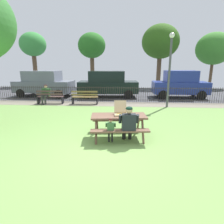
% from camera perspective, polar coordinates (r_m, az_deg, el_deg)
% --- Properties ---
extents(ground, '(28.00, 11.34, 0.02)m').
position_cam_1_polar(ground, '(6.98, -1.57, -5.93)').
color(ground, '#749E4F').
extents(cobblestone_walkway, '(28.00, 1.40, 0.01)m').
position_cam_1_polar(cobblestone_walkway, '(11.76, 0.77, 2.40)').
color(cobblestone_walkway, gray).
extents(street_asphalt, '(28.00, 7.78, 0.01)m').
position_cam_1_polar(street_asphalt, '(16.28, 1.69, 5.67)').
color(street_asphalt, '#424247').
extents(picnic_table_foreground, '(1.95, 1.66, 0.79)m').
position_cam_1_polar(picnic_table_foreground, '(6.25, 2.05, -2.49)').
color(picnic_table_foreground, brown).
rests_on(picnic_table_foreground, ground).
extents(pizza_box_open, '(0.44, 0.50, 0.45)m').
position_cam_1_polar(pizza_box_open, '(6.23, 2.58, -0.08)').
color(pizza_box_open, tan).
rests_on(pizza_box_open, picnic_table_foreground).
extents(pizza_slice_on_table, '(0.31, 0.30, 0.02)m').
position_cam_1_polar(pizza_slice_on_table, '(6.18, 6.20, -1.04)').
color(pizza_slice_on_table, '#E8CC56').
rests_on(pizza_slice_on_table, picnic_table_foreground).
extents(adult_at_table, '(0.63, 0.62, 1.19)m').
position_cam_1_polar(adult_at_table, '(5.78, 5.01, -3.31)').
color(adult_at_table, black).
rests_on(adult_at_table, ground).
extents(child_at_table, '(0.32, 0.32, 0.82)m').
position_cam_1_polar(child_at_table, '(5.76, -0.43, -4.94)').
color(child_at_table, '#252525').
rests_on(child_at_table, ground).
extents(iron_fence_streetside, '(21.49, 0.03, 1.01)m').
position_cam_1_polar(iron_fence_streetside, '(12.36, 0.96, 5.42)').
color(iron_fence_streetside, '#2D2823').
rests_on(iron_fence_streetside, ground).
extents(park_bench_left, '(1.63, 0.57, 0.85)m').
position_cam_1_polar(park_bench_left, '(12.44, -18.18, 4.31)').
color(park_bench_left, brown).
rests_on(park_bench_left, ground).
extents(park_bench_center, '(1.61, 0.52, 0.85)m').
position_cam_1_polar(park_bench_center, '(11.79, -8.22, 4.37)').
color(park_bench_center, olive).
rests_on(park_bench_center, ground).
extents(person_on_park_bench, '(0.62, 0.61, 1.19)m').
position_cam_1_polar(person_on_park_bench, '(12.54, -19.49, 5.40)').
color(person_on_park_bench, '#383838').
rests_on(person_on_park_bench, ground).
extents(lamp_post_walkway, '(0.28, 0.28, 4.05)m').
position_cam_1_polar(lamp_post_walkway, '(11.14, 17.18, 13.97)').
color(lamp_post_walkway, '#4C4C51').
rests_on(lamp_post_walkway, ground).
extents(parked_car_far_left, '(4.50, 2.12, 1.94)m').
position_cam_1_polar(parked_car_far_left, '(15.60, -19.98, 8.22)').
color(parked_car_far_left, slate).
rests_on(parked_car_far_left, ground).
extents(parked_car_left, '(4.49, 2.10, 1.94)m').
position_cam_1_polar(parked_car_left, '(14.34, -1.29, 8.60)').
color(parked_car_left, black).
rests_on(parked_car_left, ground).
extents(parked_car_center, '(3.91, 1.86, 1.98)m').
position_cam_1_polar(parked_car_center, '(14.83, 19.90, 7.98)').
color(parked_car_center, navy).
rests_on(parked_car_center, ground).
extents(far_tree_left, '(2.87, 2.87, 5.90)m').
position_cam_1_polar(far_tree_left, '(23.91, -22.86, 18.16)').
color(far_tree_left, brown).
rests_on(far_tree_left, ground).
extents(far_tree_midleft, '(3.00, 3.00, 5.79)m').
position_cam_1_polar(far_tree_midleft, '(21.86, -6.16, 19.24)').
color(far_tree_midleft, brown).
rests_on(far_tree_midleft, ground).
extents(far_tree_center, '(3.93, 3.93, 6.55)m').
position_cam_1_polar(far_tree_center, '(21.88, 14.47, 19.88)').
color(far_tree_center, brown).
rests_on(far_tree_center, ground).
extents(far_tree_midright, '(3.67, 3.67, 5.68)m').
position_cam_1_polar(far_tree_midright, '(23.41, 28.53, 16.49)').
color(far_tree_midright, brown).
rests_on(far_tree_midright, ground).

